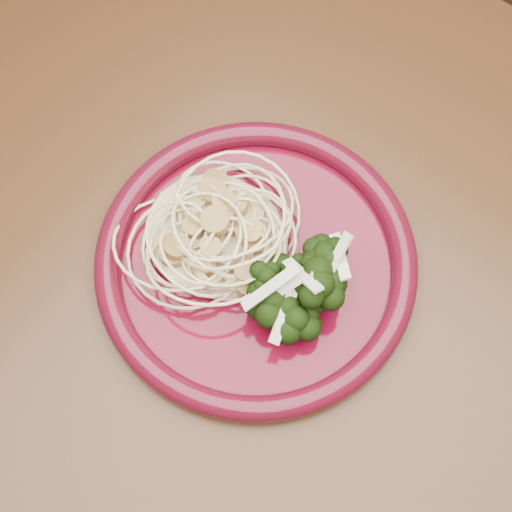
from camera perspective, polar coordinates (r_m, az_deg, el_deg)
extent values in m
plane|color=brown|center=(1.33, -1.85, -12.82)|extent=(3.50, 3.50, 0.00)
cube|color=#472814|center=(0.63, -3.82, -0.43)|extent=(1.20, 0.80, 0.04)
cylinder|color=#472814|center=(1.31, -11.92, 18.24)|extent=(0.06, 0.06, 0.71)
cylinder|color=#550618|center=(0.60, 0.00, -0.65)|extent=(0.27, 0.27, 0.01)
torus|color=#55091A|center=(0.59, 0.00, -0.32)|extent=(0.28, 0.28, 0.02)
ellipsoid|color=beige|center=(0.60, -3.20, 2.14)|extent=(0.13, 0.12, 0.03)
ellipsoid|color=black|center=(0.57, 4.10, -2.38)|extent=(0.08, 0.13, 0.05)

